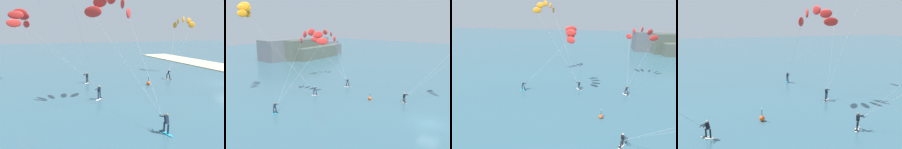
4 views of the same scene
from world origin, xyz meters
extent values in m
plane|color=#386070|center=(0.00, 0.00, 0.00)|extent=(240.00, 240.00, 0.00)
ellipsoid|color=white|center=(8.01, 19.59, 0.04)|extent=(1.37, 1.26, 0.08)
cube|color=black|center=(8.33, 19.32, 0.09)|extent=(0.40, 0.40, 0.02)
cylinder|color=black|center=(7.85, 19.73, 0.47)|extent=(0.14, 0.14, 0.78)
cylinder|color=black|center=(8.18, 19.44, 0.47)|extent=(0.14, 0.14, 0.78)
cube|color=black|center=(8.01, 19.59, 1.16)|extent=(0.44, 0.44, 0.63)
sphere|color=#9E7051|center=(8.01, 19.59, 1.58)|extent=(0.20, 0.20, 0.20)
cylinder|color=black|center=(8.20, 20.11, 1.31)|extent=(0.21, 0.53, 0.03)
cylinder|color=black|center=(8.00, 19.88, 1.34)|extent=(0.12, 0.60, 0.15)
cylinder|color=black|center=(8.21, 19.81, 1.34)|extent=(0.46, 0.51, 0.15)
ellipsoid|color=red|center=(13.36, 27.69, 8.92)|extent=(1.99, 1.18, 1.10)
ellipsoid|color=red|center=(12.53, 27.98, 10.03)|extent=(1.61, 1.75, 1.10)
ellipsoid|color=red|center=(11.13, 28.47, 10.46)|extent=(0.98, 2.05, 1.10)
ellipsoid|color=red|center=(9.72, 28.96, 10.03)|extent=(0.43, 2.07, 1.10)
ellipsoid|color=red|center=(8.90, 29.25, 8.92)|extent=(1.18, 1.99, 1.10)
cylinder|color=#B2B2B7|center=(10.78, 23.90, 4.96)|extent=(5.18, 7.60, 7.32)
cylinder|color=#B2B2B7|center=(8.55, 24.68, 4.96)|extent=(0.72, 9.16, 7.32)
ellipsoid|color=#23ADD1|center=(-10.61, 18.11, 0.04)|extent=(1.54, 0.58, 0.08)
cube|color=black|center=(-10.21, 18.17, 0.09)|extent=(0.32, 0.33, 0.02)
cylinder|color=#192338|center=(-10.83, 18.07, 0.47)|extent=(0.14, 0.14, 0.78)
cylinder|color=#192338|center=(-10.40, 18.14, 0.47)|extent=(0.14, 0.14, 0.78)
cube|color=#192338|center=(-10.61, 18.11, 1.16)|extent=(0.36, 0.34, 0.63)
sphere|color=#9E7051|center=(-10.61, 18.11, 1.58)|extent=(0.20, 0.20, 0.20)
cylinder|color=black|center=(-10.07, 18.19, 1.31)|extent=(0.55, 0.11, 0.03)
cylinder|color=#192338|center=(-10.36, 18.26, 1.34)|extent=(0.57, 0.38, 0.15)
cylinder|color=#192338|center=(-10.33, 18.04, 1.34)|extent=(0.61, 0.23, 0.15)
ellipsoid|color=red|center=(-1.62, 17.27, 9.76)|extent=(1.66, 1.36, 1.10)
ellipsoid|color=red|center=(-1.73, 18.05, 10.76)|extent=(1.86, 0.76, 1.10)
ellipsoid|color=red|center=(-1.93, 19.37, 11.14)|extent=(1.87, 0.58, 1.10)
ellipsoid|color=red|center=(-2.12, 20.69, 10.76)|extent=(1.74, 1.21, 1.10)
ellipsoid|color=red|center=(-2.23, 21.46, 9.76)|extent=(1.36, 1.66, 1.10)
cylinder|color=#B2B2B7|center=(-5.85, 17.73, 5.39)|extent=(8.46, 0.93, 8.17)
cylinder|color=#B2B2B7|center=(-6.15, 19.82, 5.39)|extent=(7.86, 3.29, 8.17)
ellipsoid|color=white|center=(5.88, 6.37, 0.04)|extent=(1.11, 1.46, 0.08)
cube|color=black|center=(5.66, 6.02, 0.09)|extent=(0.39, 0.39, 0.02)
cylinder|color=black|center=(6.00, 6.56, 0.47)|extent=(0.14, 0.14, 0.78)
cylinder|color=black|center=(5.76, 6.19, 0.47)|extent=(0.14, 0.14, 0.78)
cube|color=black|center=(5.88, 6.37, 1.16)|extent=(0.42, 0.43, 0.63)
sphere|color=beige|center=(5.88, 6.37, 1.58)|extent=(0.20, 0.20, 0.20)
cylinder|color=black|center=(6.22, 5.94, 1.31)|extent=(0.37, 0.45, 0.03)
cylinder|color=black|center=(6.14, 6.22, 1.34)|extent=(0.57, 0.38, 0.15)
cylinder|color=black|center=(5.96, 6.09, 1.34)|extent=(0.26, 0.60, 0.15)
cylinder|color=#B2B2B7|center=(7.97, 2.48, 4.99)|extent=(3.53, 6.93, 7.37)
cylinder|color=#B2B2B7|center=(9.19, 3.45, 4.99)|extent=(5.96, 5.01, 7.37)
ellipsoid|color=white|center=(-0.40, 20.33, 0.04)|extent=(1.28, 1.35, 0.08)
cube|color=black|center=(-0.12, 20.02, 0.09)|extent=(0.40, 0.40, 0.02)
cylinder|color=#192338|center=(-0.55, 20.49, 0.47)|extent=(0.14, 0.14, 0.78)
cylinder|color=#192338|center=(-0.25, 20.17, 0.47)|extent=(0.14, 0.14, 0.78)
cube|color=#192338|center=(-0.40, 20.33, 1.16)|extent=(0.44, 0.44, 0.63)
sphere|color=tan|center=(-0.40, 20.33, 1.58)|extent=(0.20, 0.20, 0.20)
cylinder|color=black|center=(-0.81, 20.69, 1.31)|extent=(0.43, 0.39, 0.03)
cylinder|color=#192338|center=(-0.68, 20.43, 1.34)|extent=(0.60, 0.29, 0.15)
cylinder|color=#192338|center=(-0.53, 20.59, 1.34)|extent=(0.35, 0.58, 0.15)
ellipsoid|color=orange|center=(-7.25, 29.10, 14.06)|extent=(0.42, 1.75, 1.10)
ellipsoid|color=orange|center=(-7.74, 28.55, 15.00)|extent=(1.04, 1.70, 1.10)
ellipsoid|color=orange|center=(-8.57, 27.62, 15.36)|extent=(1.51, 1.39, 1.10)
ellipsoid|color=orange|center=(-9.41, 26.68, 15.00)|extent=(1.74, 0.87, 1.10)
ellipsoid|color=orange|center=(-9.90, 26.13, 14.06)|extent=(1.75, 0.42, 1.10)
cylinder|color=#B2B2B7|center=(-4.03, 24.90, 7.54)|extent=(6.46, 8.43, 12.46)
cylinder|color=#B2B2B7|center=(-5.36, 23.41, 7.54)|extent=(9.11, 5.45, 12.46)
sphere|color=#EA5119|center=(3.62, 11.42, 0.28)|extent=(0.56, 0.56, 0.56)
cylinder|color=#262628|center=(3.62, 11.42, 0.91)|extent=(0.06, 0.06, 0.70)
sphere|color=#F2F2CC|center=(3.62, 11.42, 1.32)|extent=(0.12, 0.12, 0.12)
cube|color=#4C564C|center=(32.48, 56.88, 2.02)|extent=(20.94, 15.03, 4.05)
cube|color=slate|center=(41.00, 62.76, 2.45)|extent=(20.74, 9.45, 4.89)
cube|color=#565B60|center=(28.68, 59.27, 3.41)|extent=(26.59, 8.19, 6.82)
cube|color=#4C564C|center=(28.50, 59.69, 3.32)|extent=(19.18, 15.48, 6.65)
cube|color=#565B60|center=(40.59, 59.33, 1.89)|extent=(17.91, 10.28, 3.78)
camera|label=1|loc=(-24.08, 27.78, 7.92)|focal=35.37mm
camera|label=2|loc=(-31.28, -11.11, 12.98)|focal=41.29mm
camera|label=3|loc=(2.55, -10.46, 14.32)|focal=28.72mm
camera|label=4|loc=(25.73, 7.85, 9.88)|focal=37.95mm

